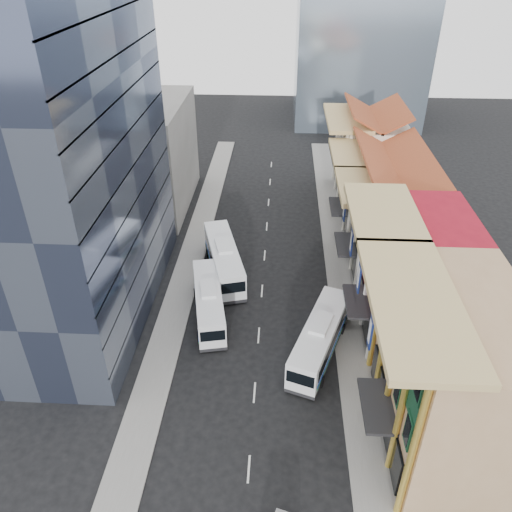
# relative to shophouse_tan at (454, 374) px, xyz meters

# --- Properties ---
(ground) EXTENTS (200.00, 200.00, 0.00)m
(ground) POSITION_rel_shophouse_tan_xyz_m (-14.00, -5.00, -6.00)
(ground) COLOR black
(ground) RESTS_ON ground
(sidewalk_right) EXTENTS (3.00, 90.00, 0.15)m
(sidewalk_right) POSITION_rel_shophouse_tan_xyz_m (-5.50, 17.00, -5.92)
(sidewalk_right) COLOR slate
(sidewalk_right) RESTS_ON ground
(sidewalk_left) EXTENTS (3.00, 90.00, 0.15)m
(sidewalk_left) POSITION_rel_shophouse_tan_xyz_m (-22.50, 17.00, -5.92)
(sidewalk_left) COLOR slate
(sidewalk_left) RESTS_ON ground
(shophouse_tan) EXTENTS (8.00, 14.00, 12.00)m
(shophouse_tan) POSITION_rel_shophouse_tan_xyz_m (0.00, 0.00, 0.00)
(shophouse_tan) COLOR tan
(shophouse_tan) RESTS_ON ground
(shophouse_red) EXTENTS (8.00, 10.00, 12.00)m
(shophouse_red) POSITION_rel_shophouse_tan_xyz_m (0.00, 12.00, 0.00)
(shophouse_red) COLOR maroon
(shophouse_red) RESTS_ON ground
(shophouse_cream_near) EXTENTS (8.00, 9.00, 10.00)m
(shophouse_cream_near) POSITION_rel_shophouse_tan_xyz_m (0.00, 21.50, -1.00)
(shophouse_cream_near) COLOR beige
(shophouse_cream_near) RESTS_ON ground
(shophouse_cream_mid) EXTENTS (8.00, 9.00, 10.00)m
(shophouse_cream_mid) POSITION_rel_shophouse_tan_xyz_m (0.00, 30.50, -1.00)
(shophouse_cream_mid) COLOR beige
(shophouse_cream_mid) RESTS_ON ground
(shophouse_cream_far) EXTENTS (8.00, 12.00, 11.00)m
(shophouse_cream_far) POSITION_rel_shophouse_tan_xyz_m (0.00, 41.00, -0.50)
(shophouse_cream_far) COLOR beige
(shophouse_cream_far) RESTS_ON ground
(office_tower) EXTENTS (12.00, 26.00, 30.00)m
(office_tower) POSITION_rel_shophouse_tan_xyz_m (-31.00, 14.00, 9.00)
(office_tower) COLOR #384159
(office_tower) RESTS_ON ground
(office_block_far) EXTENTS (10.00, 18.00, 14.00)m
(office_block_far) POSITION_rel_shophouse_tan_xyz_m (-30.00, 37.00, 1.00)
(office_block_far) COLOR gray
(office_block_far) RESTS_ON ground
(bus_left_near) EXTENTS (4.68, 11.16, 3.49)m
(bus_left_near) POSITION_rel_shophouse_tan_xyz_m (-18.99, 12.66, -4.26)
(bus_left_near) COLOR silver
(bus_left_near) RESTS_ON ground
(bus_left_far) EXTENTS (5.91, 12.33, 3.85)m
(bus_left_far) POSITION_rel_shophouse_tan_xyz_m (-18.31, 20.05, -4.07)
(bus_left_far) COLOR white
(bus_left_far) RESTS_ON ground
(bus_right) EXTENTS (6.27, 11.64, 3.66)m
(bus_right) POSITION_rel_shophouse_tan_xyz_m (-8.50, 7.94, -4.17)
(bus_right) COLOR white
(bus_right) RESTS_ON ground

